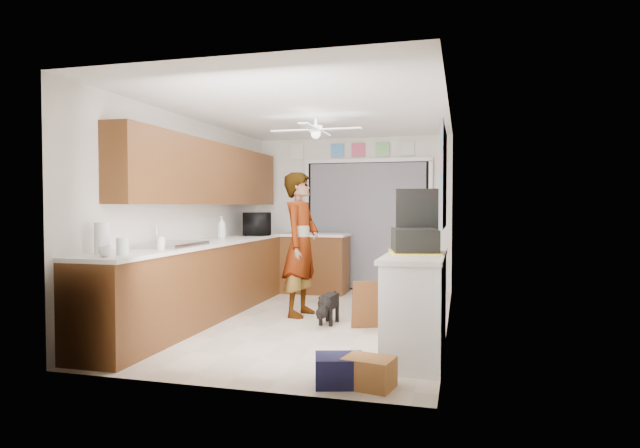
# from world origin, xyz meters

# --- Properties ---
(floor) EXTENTS (5.00, 5.00, 0.00)m
(floor) POSITION_xyz_m (0.00, 0.00, 0.00)
(floor) COLOR beige
(floor) RESTS_ON ground
(ceiling) EXTENTS (5.00, 5.00, 0.00)m
(ceiling) POSITION_xyz_m (0.00, 0.00, 2.50)
(ceiling) COLOR white
(ceiling) RESTS_ON ground
(wall_back) EXTENTS (3.20, 0.00, 3.20)m
(wall_back) POSITION_xyz_m (0.00, 2.50, 1.25)
(wall_back) COLOR silver
(wall_back) RESTS_ON ground
(wall_front) EXTENTS (3.20, 0.00, 3.20)m
(wall_front) POSITION_xyz_m (0.00, -2.50, 1.25)
(wall_front) COLOR silver
(wall_front) RESTS_ON ground
(wall_left) EXTENTS (0.00, 5.00, 5.00)m
(wall_left) POSITION_xyz_m (-1.60, 0.00, 1.25)
(wall_left) COLOR silver
(wall_left) RESTS_ON ground
(wall_right) EXTENTS (0.00, 5.00, 5.00)m
(wall_right) POSITION_xyz_m (1.60, 0.00, 1.25)
(wall_right) COLOR silver
(wall_right) RESTS_ON ground
(left_base_cabinets) EXTENTS (0.60, 4.80, 0.90)m
(left_base_cabinets) POSITION_xyz_m (-1.30, 0.00, 0.45)
(left_base_cabinets) COLOR #5B3315
(left_base_cabinets) RESTS_ON floor
(left_countertop) EXTENTS (0.62, 4.80, 0.04)m
(left_countertop) POSITION_xyz_m (-1.29, 0.00, 0.92)
(left_countertop) COLOR white
(left_countertop) RESTS_ON left_base_cabinets
(upper_cabinets) EXTENTS (0.32, 4.00, 0.80)m
(upper_cabinets) POSITION_xyz_m (-1.44, 0.20, 1.80)
(upper_cabinets) COLOR #5B3315
(upper_cabinets) RESTS_ON wall_left
(sink_basin) EXTENTS (0.50, 0.76, 0.06)m
(sink_basin) POSITION_xyz_m (-1.29, -1.00, 0.95)
(sink_basin) COLOR silver
(sink_basin) RESTS_ON left_countertop
(faucet) EXTENTS (0.03, 0.03, 0.22)m
(faucet) POSITION_xyz_m (-1.48, -1.00, 1.05)
(faucet) COLOR silver
(faucet) RESTS_ON left_countertop
(peninsula_base) EXTENTS (1.00, 0.60, 0.90)m
(peninsula_base) POSITION_xyz_m (-0.50, 2.00, 0.45)
(peninsula_base) COLOR #5B3315
(peninsula_base) RESTS_ON floor
(peninsula_top) EXTENTS (1.04, 0.64, 0.04)m
(peninsula_top) POSITION_xyz_m (-0.50, 2.00, 0.92)
(peninsula_top) COLOR white
(peninsula_top) RESTS_ON peninsula_base
(back_opening_recess) EXTENTS (2.00, 0.06, 2.10)m
(back_opening_recess) POSITION_xyz_m (0.25, 2.47, 1.05)
(back_opening_recess) COLOR black
(back_opening_recess) RESTS_ON wall_back
(curtain_panel) EXTENTS (1.90, 0.03, 2.05)m
(curtain_panel) POSITION_xyz_m (0.25, 2.43, 1.05)
(curtain_panel) COLOR gray
(curtain_panel) RESTS_ON wall_back
(door_trim_left) EXTENTS (0.06, 0.04, 2.10)m
(door_trim_left) POSITION_xyz_m (-0.77, 2.44, 1.05)
(door_trim_left) COLOR white
(door_trim_left) RESTS_ON wall_back
(door_trim_right) EXTENTS (0.06, 0.04, 2.10)m
(door_trim_right) POSITION_xyz_m (1.27, 2.44, 1.05)
(door_trim_right) COLOR white
(door_trim_right) RESTS_ON wall_back
(door_trim_head) EXTENTS (2.10, 0.04, 0.06)m
(door_trim_head) POSITION_xyz_m (0.25, 2.44, 2.12)
(door_trim_head) COLOR white
(door_trim_head) RESTS_ON wall_back
(header_frame_1) EXTENTS (0.22, 0.02, 0.22)m
(header_frame_1) POSITION_xyz_m (-0.25, 2.47, 2.30)
(header_frame_1) COLOR #519ADA
(header_frame_1) RESTS_ON wall_back
(header_frame_2) EXTENTS (0.22, 0.02, 0.22)m
(header_frame_2) POSITION_xyz_m (0.10, 2.47, 2.30)
(header_frame_2) COLOR #CB4C68
(header_frame_2) RESTS_ON wall_back
(header_frame_3) EXTENTS (0.22, 0.02, 0.22)m
(header_frame_3) POSITION_xyz_m (0.50, 2.47, 2.30)
(header_frame_3) COLOR #7BC36F
(header_frame_3) RESTS_ON wall_back
(header_frame_4) EXTENTS (0.22, 0.02, 0.22)m
(header_frame_4) POSITION_xyz_m (0.90, 2.47, 2.30)
(header_frame_4) COLOR beige
(header_frame_4) RESTS_ON wall_back
(route66_sign) EXTENTS (0.22, 0.02, 0.26)m
(route66_sign) POSITION_xyz_m (-0.95, 2.47, 2.30)
(route66_sign) COLOR silver
(route66_sign) RESTS_ON wall_back
(right_counter_base) EXTENTS (0.50, 1.40, 0.90)m
(right_counter_base) POSITION_xyz_m (1.35, -1.20, 0.45)
(right_counter_base) COLOR white
(right_counter_base) RESTS_ON floor
(right_counter_top) EXTENTS (0.54, 1.44, 0.04)m
(right_counter_top) POSITION_xyz_m (1.34, -1.20, 0.92)
(right_counter_top) COLOR white
(right_counter_top) RESTS_ON right_counter_base
(abstract_painting) EXTENTS (0.03, 1.15, 0.95)m
(abstract_painting) POSITION_xyz_m (1.58, -1.00, 1.65)
(abstract_painting) COLOR #E2536D
(abstract_painting) RESTS_ON wall_right
(ceiling_fan) EXTENTS (1.14, 1.14, 0.24)m
(ceiling_fan) POSITION_xyz_m (0.00, 0.20, 2.32)
(ceiling_fan) COLOR white
(ceiling_fan) RESTS_ON ceiling
(microwave) EXTENTS (0.61, 0.72, 0.34)m
(microwave) POSITION_xyz_m (-1.24, 1.35, 1.11)
(microwave) COLOR black
(microwave) RESTS_ON left_countertop
(soap_bottle) EXTENTS (0.15, 0.15, 0.30)m
(soap_bottle) POSITION_xyz_m (-1.37, 0.40, 1.09)
(soap_bottle) COLOR silver
(soap_bottle) RESTS_ON left_countertop
(cup) EXTENTS (0.13, 0.13, 0.10)m
(cup) POSITION_xyz_m (-1.25, -2.19, 0.99)
(cup) COLOR white
(cup) RESTS_ON left_countertop
(jar_a) EXTENTS (0.15, 0.15, 0.16)m
(jar_a) POSITION_xyz_m (-1.20, -2.01, 1.02)
(jar_a) COLOR silver
(jar_a) RESTS_ON left_countertop
(jar_b) EXTENTS (0.10, 0.10, 0.13)m
(jar_b) POSITION_xyz_m (-1.20, -1.37, 1.00)
(jar_b) COLOR silver
(jar_b) RESTS_ON left_countertop
(paper_towel_roll) EXTENTS (0.15, 0.15, 0.29)m
(paper_towel_roll) POSITION_xyz_m (-1.42, -2.00, 1.09)
(paper_towel_roll) COLOR white
(paper_towel_roll) RESTS_ON left_countertop
(suitcase) EXTENTS (0.50, 0.60, 0.23)m
(suitcase) POSITION_xyz_m (1.32, -1.08, 1.05)
(suitcase) COLOR black
(suitcase) RESTS_ON right_counter_top
(suitcase_rim) EXTENTS (0.55, 0.66, 0.02)m
(suitcase_rim) POSITION_xyz_m (1.32, -1.08, 0.94)
(suitcase_rim) COLOR yellow
(suitcase_rim) RESTS_ON suitcase
(suitcase_lid) EXTENTS (0.42, 0.12, 0.50)m
(suitcase_lid) POSITION_xyz_m (1.32, -0.79, 1.30)
(suitcase_lid) COLOR black
(suitcase_lid) RESTS_ON suitcase
(cardboard_box) EXTENTS (0.42, 0.35, 0.23)m
(cardboard_box) POSITION_xyz_m (1.08, -2.20, 0.11)
(cardboard_box) COLOR #9F6732
(cardboard_box) RESTS_ON floor
(navy_crate) EXTENTS (0.44, 0.40, 0.23)m
(navy_crate) POSITION_xyz_m (0.85, -2.20, 0.11)
(navy_crate) COLOR #151534
(navy_crate) RESTS_ON floor
(cabinet_door_panel) EXTENTS (0.39, 0.27, 0.55)m
(cabinet_door_panel) POSITION_xyz_m (0.75, -0.30, 0.28)
(cabinet_door_panel) COLOR #5B3315
(cabinet_door_panel) RESTS_ON floor
(man) EXTENTS (0.50, 0.70, 1.80)m
(man) POSITION_xyz_m (-0.20, 0.22, 0.90)
(man) COLOR white
(man) RESTS_ON floor
(dog) EXTENTS (0.25, 0.50, 0.39)m
(dog) POSITION_xyz_m (0.26, -0.15, 0.19)
(dog) COLOR black
(dog) RESTS_ON floor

